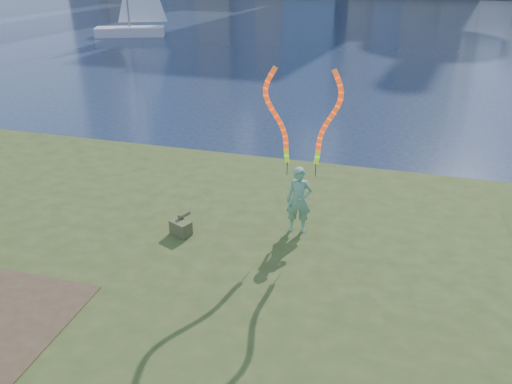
% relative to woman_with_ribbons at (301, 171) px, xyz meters
% --- Properties ---
extents(ground, '(320.00, 320.00, 0.00)m').
position_rel_woman_with_ribbons_xyz_m(ground, '(-2.51, -1.36, -2.24)').
color(ground, '#18253E').
rests_on(ground, ground).
extents(grassy_knoll, '(20.00, 18.00, 0.80)m').
position_rel_woman_with_ribbons_xyz_m(grassy_knoll, '(-2.51, -3.65, -1.90)').
color(grassy_knoll, '#384719').
rests_on(grassy_knoll, ground).
extents(woman_with_ribbons, '(1.98, 0.47, 3.90)m').
position_rel_woman_with_ribbons_xyz_m(woman_with_ribbons, '(0.00, 0.00, 0.00)').
color(woman_with_ribbons, '#106C30').
rests_on(woman_with_ribbons, grassy_knoll).
extents(canvas_bag, '(0.52, 0.59, 0.42)m').
position_rel_woman_with_ribbons_xyz_m(canvas_bag, '(-2.44, -0.86, -1.26)').
color(canvas_bag, '#4E5129').
rests_on(canvas_bag, grassy_knoll).
extents(sailboat, '(5.66, 3.58, 8.69)m').
position_rel_woman_with_ribbons_xyz_m(sailboat, '(-18.91, 27.88, -0.74)').
color(sailboat, silver).
rests_on(sailboat, ground).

